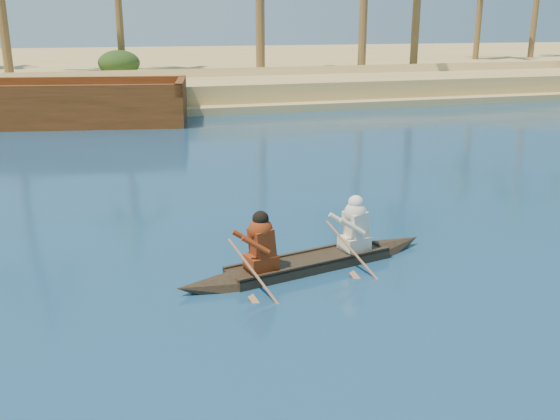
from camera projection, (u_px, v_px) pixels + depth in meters
name	position (u px, v px, depth m)	size (l,w,h in m)	color
ground	(463.00, 318.00, 9.49)	(160.00, 160.00, 0.00)	navy
sandy_embankment	(151.00, 68.00, 52.26)	(150.00, 51.00, 1.50)	tan
shrub_cluster	(176.00, 75.00, 37.98)	(100.00, 6.00, 2.40)	#1D3312
canoe	(310.00, 254.00, 11.35)	(5.20, 1.81, 1.43)	#31291A
barge_mid	(36.00, 106.00, 27.34)	(13.59, 6.67, 2.17)	brown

